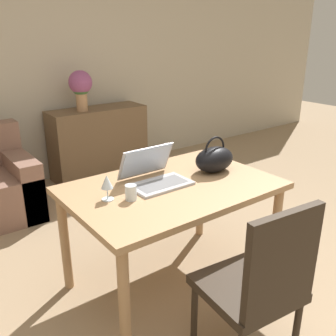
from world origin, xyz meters
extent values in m
cube|color=#BCB29E|center=(0.00, 3.14, 1.35)|extent=(10.00, 0.06, 2.70)
cube|color=#A87F56|center=(0.04, 0.70, 0.71)|extent=(1.30, 0.88, 0.04)
cylinder|color=#A87F56|center=(-0.55, 0.32, 0.35)|extent=(0.06, 0.06, 0.69)
cylinder|color=#A87F56|center=(0.63, 0.32, 0.35)|extent=(0.06, 0.06, 0.69)
cylinder|color=#A87F56|center=(-0.55, 1.08, 0.35)|extent=(0.06, 0.06, 0.69)
cylinder|color=#A87F56|center=(0.63, 1.08, 0.35)|extent=(0.06, 0.06, 0.69)
cube|color=#2D2319|center=(-0.03, -0.02, 0.43)|extent=(0.49, 0.49, 0.05)
cube|color=#2D2319|center=(-0.06, -0.22, 0.70)|extent=(0.42, 0.08, 0.49)
cylinder|color=#2D2319|center=(-0.20, 0.18, 0.20)|extent=(0.04, 0.04, 0.40)
cylinder|color=#2D2319|center=(0.17, 0.14, 0.20)|extent=(0.04, 0.04, 0.40)
cylinder|color=#2D2319|center=(0.13, -0.22, 0.20)|extent=(0.04, 0.04, 0.40)
cube|color=#7F5B4C|center=(-0.42, 2.46, 0.28)|extent=(0.20, 0.79, 0.56)
cube|color=brown|center=(0.61, 2.86, 0.41)|extent=(1.12, 0.40, 0.81)
cube|color=#ADADB2|center=(-0.02, 0.73, 0.74)|extent=(0.38, 0.23, 0.02)
cube|color=slate|center=(-0.02, 0.72, 0.75)|extent=(0.32, 0.15, 0.00)
cube|color=#ADADB2|center=(-0.02, 0.90, 0.85)|extent=(0.38, 0.10, 0.21)
cube|color=silver|center=(-0.02, 0.89, 0.85)|extent=(0.35, 0.09, 0.19)
cylinder|color=silver|center=(-0.28, 0.66, 0.78)|extent=(0.07, 0.07, 0.09)
cylinder|color=silver|center=(-0.39, 0.74, 0.73)|extent=(0.07, 0.07, 0.01)
cylinder|color=silver|center=(-0.39, 0.74, 0.77)|extent=(0.01, 0.01, 0.07)
cone|color=silver|center=(-0.39, 0.74, 0.84)|extent=(0.07, 0.07, 0.08)
ellipsoid|color=black|center=(0.42, 0.72, 0.82)|extent=(0.30, 0.20, 0.17)
torus|color=black|center=(0.42, 0.72, 0.89)|extent=(0.18, 0.01, 0.18)
cylinder|color=tan|center=(0.42, 2.82, 0.92)|extent=(0.12, 0.12, 0.21)
sphere|color=#3D6B38|center=(0.42, 2.82, 1.07)|extent=(0.19, 0.19, 0.19)
sphere|color=#994C7F|center=(0.42, 2.82, 1.12)|extent=(0.25, 0.25, 0.25)
camera|label=1|loc=(-1.28, -1.02, 1.64)|focal=40.00mm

